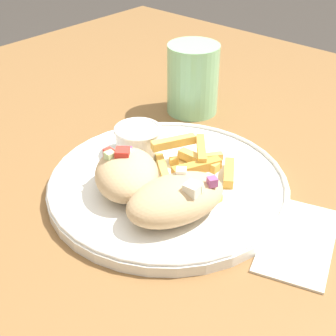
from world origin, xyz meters
TOP-DOWN VIEW (x-y plane):
  - table at (0.00, 0.00)m, footprint 1.21×1.21m
  - napkin at (0.00, -0.23)m, footprint 0.16×0.12m
  - plate at (-0.02, -0.05)m, footprint 0.31×0.31m
  - pita_sandwich_near at (-0.07, -0.11)m, footprint 0.14×0.11m
  - pita_sandwich_far at (-0.07, -0.03)m, footprint 0.13×0.13m
  - fries_pile at (0.01, -0.07)m, footprint 0.11×0.13m
  - sauce_ramekin at (0.00, 0.02)m, footprint 0.07×0.07m
  - water_glass at (0.18, 0.07)m, footprint 0.09×0.09m

SIDE VIEW (x-z plane):
  - table at x=0.00m, z-range 0.29..1.00m
  - napkin at x=0.00m, z-range 0.72..0.72m
  - plate at x=-0.02m, z-range 0.72..0.74m
  - fries_pile at x=0.01m, z-range 0.73..0.76m
  - sauce_ramekin at x=0.00m, z-range 0.73..0.78m
  - pita_sandwich_near at x=-0.07m, z-range 0.73..0.78m
  - pita_sandwich_far at x=-0.07m, z-range 0.73..0.79m
  - water_glass at x=0.18m, z-range 0.71..0.83m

